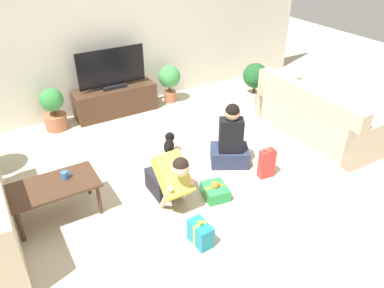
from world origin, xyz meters
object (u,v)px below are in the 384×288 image
object	(u,v)px
potted_plant_back_left	(53,108)
gift_bag_a	(267,163)
coffee_table	(54,188)
potted_plant_corner_right	(255,81)
tv	(112,71)
potted_plant_back_right	(169,79)
sofa_right	(316,118)
gift_box_a	(200,233)
tv_console	(115,100)
person_sitting	(230,142)
person_kneeling	(169,178)
gift_box_b	(215,191)
dog	(169,144)
mug	(65,175)

from	to	relation	value
potted_plant_back_left	gift_bag_a	world-z (taller)	potted_plant_back_left
coffee_table	potted_plant_corner_right	world-z (taller)	potted_plant_corner_right
tv	potted_plant_back_right	bearing A→B (deg)	-2.70
sofa_right	gift_box_a	xyz separation A→B (m)	(-2.80, -1.06, -0.17)
tv_console	gift_bag_a	size ratio (longest dim) A/B	3.29
person_sitting	person_kneeling	bearing A→B (deg)	45.31
person_kneeling	person_sitting	size ratio (longest dim) A/B	0.86
sofa_right	gift_box_b	world-z (taller)	sofa_right
potted_plant_back_right	sofa_right	bearing A→B (deg)	-59.19
coffee_table	dog	xyz separation A→B (m)	(1.68, 0.42, -0.16)
dog	person_kneeling	bearing A→B (deg)	94.55
tv	coffee_table	bearing A→B (deg)	-125.10
mug	gift_box_a	bearing A→B (deg)	-50.70
mug	coffee_table	bearing A→B (deg)	-163.03
tv	potted_plant_back_left	distance (m)	1.14
coffee_table	potted_plant_back_left	bearing A→B (deg)	77.11
coffee_table	tv_console	bearing A→B (deg)	54.90
potted_plant_back_right	gift_box_a	bearing A→B (deg)	-112.76
gift_box_a	tv_console	bearing A→B (deg)	84.03
tv	dog	distance (m)	1.88
tv	sofa_right	bearing A→B (deg)	-44.14
sofa_right	mug	world-z (taller)	sofa_right
person_sitting	gift_box_b	distance (m)	0.82
tv	dog	world-z (taller)	tv
potted_plant_back_left	tv	bearing A→B (deg)	2.70
dog	tv_console	bearing A→B (deg)	-54.05
dog	potted_plant_back_right	bearing A→B (deg)	-86.21
tv_console	potted_plant_back_left	world-z (taller)	potted_plant_back_left
gift_box_a	gift_bag_a	bearing A→B (deg)	22.59
potted_plant_back_left	person_kneeling	bearing A→B (deg)	-73.99
coffee_table	potted_plant_back_right	world-z (taller)	potted_plant_back_right
tv	potted_plant_back_right	xyz separation A→B (m)	(1.06, -0.05, -0.35)
person_kneeling	gift_box_a	bearing A→B (deg)	-93.04
dog	gift_box_b	bearing A→B (deg)	126.29
sofa_right	potted_plant_back_left	distance (m)	4.20
sofa_right	dog	bearing A→B (deg)	76.05
sofa_right	potted_plant_back_right	distance (m)	2.71
tv_console	potted_plant_back_left	size ratio (longest dim) A/B	2.00
potted_plant_back_left	person_sitting	xyz separation A→B (m)	(1.85, -2.30, -0.02)
gift_bag_a	gift_box_a	bearing A→B (deg)	-157.41
potted_plant_corner_right	gift_bag_a	world-z (taller)	potted_plant_corner_right
tv	person_sitting	size ratio (longest dim) A/B	1.24
person_kneeling	tv	bearing A→B (deg)	83.65
tv_console	gift_box_b	bearing A→B (deg)	-85.75
tv	gift_box_a	distance (m)	3.51
sofa_right	potted_plant_back_left	size ratio (longest dim) A/B	2.88
person_sitting	dog	world-z (taller)	person_sitting
gift_box_b	mug	distance (m)	1.80
sofa_right	gift_box_b	size ratio (longest dim) A/B	5.31
tv	potted_plant_corner_right	xyz separation A→B (m)	(2.30, -1.00, -0.30)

